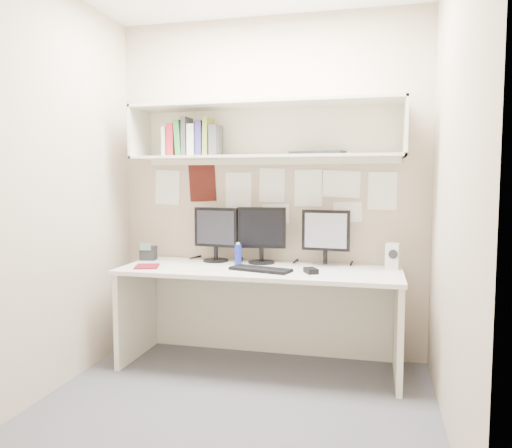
% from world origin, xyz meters
% --- Properties ---
extents(floor, '(2.40, 2.00, 0.01)m').
position_xyz_m(floor, '(0.00, 0.00, 0.00)').
color(floor, '#49494E').
rests_on(floor, ground).
extents(wall_back, '(2.40, 0.02, 2.60)m').
position_xyz_m(wall_back, '(0.00, 1.00, 1.30)').
color(wall_back, tan).
rests_on(wall_back, ground).
extents(wall_front, '(2.40, 0.02, 2.60)m').
position_xyz_m(wall_front, '(0.00, -1.00, 1.30)').
color(wall_front, tan).
rests_on(wall_front, ground).
extents(wall_left, '(0.02, 2.00, 2.60)m').
position_xyz_m(wall_left, '(-1.20, 0.00, 1.30)').
color(wall_left, tan).
rests_on(wall_left, ground).
extents(wall_right, '(0.02, 2.00, 2.60)m').
position_xyz_m(wall_right, '(1.20, 0.00, 1.30)').
color(wall_right, tan).
rests_on(wall_right, ground).
extents(desk, '(2.00, 0.70, 0.73)m').
position_xyz_m(desk, '(0.00, 0.65, 0.37)').
color(desk, silver).
rests_on(desk, floor).
extents(overhead_hutch, '(2.00, 0.38, 0.40)m').
position_xyz_m(overhead_hutch, '(0.00, 0.86, 1.72)').
color(overhead_hutch, beige).
rests_on(overhead_hutch, wall_back).
extents(pinned_papers, '(1.92, 0.01, 0.48)m').
position_xyz_m(pinned_papers, '(0.00, 0.99, 1.25)').
color(pinned_papers, white).
rests_on(pinned_papers, wall_back).
extents(monitor_left, '(0.36, 0.20, 0.42)m').
position_xyz_m(monitor_left, '(-0.40, 0.87, 0.96)').
color(monitor_left, black).
rests_on(monitor_left, desk).
extents(monitor_center, '(0.37, 0.20, 0.43)m').
position_xyz_m(monitor_center, '(-0.03, 0.87, 0.96)').
color(monitor_center, black).
rests_on(monitor_center, desk).
extents(monitor_right, '(0.35, 0.19, 0.41)m').
position_xyz_m(monitor_right, '(0.45, 0.87, 0.96)').
color(monitor_right, '#A5A5AA').
rests_on(monitor_right, desk).
extents(keyboard, '(0.46, 0.26, 0.02)m').
position_xyz_m(keyboard, '(0.03, 0.54, 0.74)').
color(keyboard, black).
rests_on(keyboard, desk).
extents(mouse, '(0.12, 0.14, 0.04)m').
position_xyz_m(mouse, '(0.39, 0.53, 0.75)').
color(mouse, black).
rests_on(mouse, desk).
extents(speaker, '(0.11, 0.11, 0.19)m').
position_xyz_m(speaker, '(0.93, 0.84, 0.82)').
color(speaker, beige).
rests_on(speaker, desk).
extents(blue_bottle, '(0.05, 0.05, 0.17)m').
position_xyz_m(blue_bottle, '(-0.19, 0.75, 0.81)').
color(blue_bottle, '#162398').
rests_on(blue_bottle, desk).
extents(maroon_notebook, '(0.22, 0.24, 0.01)m').
position_xyz_m(maroon_notebook, '(-0.80, 0.50, 0.74)').
color(maroon_notebook, maroon).
rests_on(maroon_notebook, desk).
extents(desk_phone, '(0.13, 0.12, 0.14)m').
position_xyz_m(desk_phone, '(-0.94, 0.80, 0.79)').
color(desk_phone, black).
rests_on(desk_phone, desk).
extents(book_stack, '(0.43, 0.18, 0.29)m').
position_xyz_m(book_stack, '(-0.56, 0.80, 1.67)').
color(book_stack, silver).
rests_on(book_stack, overhead_hutch).
extents(hutch_tray, '(0.41, 0.24, 0.03)m').
position_xyz_m(hutch_tray, '(0.39, 0.84, 1.55)').
color(hutch_tray, black).
rests_on(hutch_tray, overhead_hutch).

